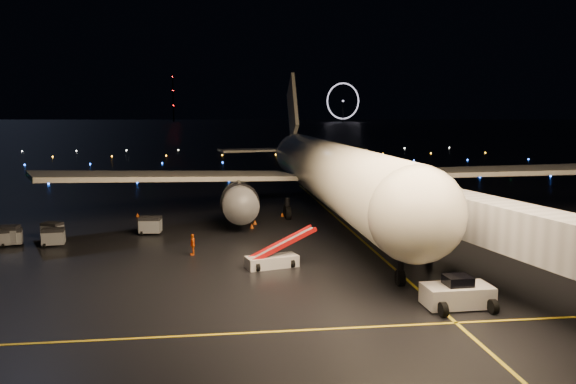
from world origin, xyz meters
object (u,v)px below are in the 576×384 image
Objects in this scene: airliner at (324,138)px; crew_c at (193,244)px; baggage_cart_2 at (53,237)px; pushback_tug at (457,291)px; belt_loader at (272,249)px; baggage_cart_1 at (52,230)px; baggage_cart_3 at (6,236)px; baggage_cart_0 at (150,225)px; baggage_cart_4 at (11,237)px.

airliner reaches higher than crew_c.
airliner reaches higher than baggage_cart_2.
crew_c is at bearing -27.99° from baggage_cart_2.
belt_loader is (-11.04, 10.96, 0.46)m from pushback_tug.
baggage_cart_1 is 4.43m from baggage_cart_3.
baggage_cart_0 is 9.62m from baggage_cart_1.
baggage_cart_4 is at bearing -159.40° from airliner.
pushback_tug reaches higher than baggage_cart_0.
baggage_cart_3 is at bearing 146.70° from pushback_tug.
airliner is at bearing 18.96° from baggage_cart_3.
pushback_tug is at bearing -59.55° from belt_loader.
airliner reaches higher than pushback_tug.
airliner is at bearing 92.21° from pushback_tug.
airliner is at bearing 54.73° from belt_loader.
airliner is 32.51m from baggage_cart_2.
baggage_cart_1 is at bearing 99.88° from baggage_cart_2.
baggage_cart_1 is (-20.92, 13.47, -0.71)m from belt_loader.
crew_c is 0.89× the size of baggage_cart_0.
crew_c reaches higher than baggage_cart_3.
airliner is 33.86× the size of baggage_cart_2.
airliner is at bearing 17.78° from baggage_cart_2.
belt_loader reaches higher than baggage_cart_4.
baggage_cart_1 is at bearing 132.46° from belt_loader.
baggage_cart_4 is at bearing 141.38° from belt_loader.
baggage_cart_0 is (-19.93, -8.92, -8.60)m from airliner.
airliner reaches higher than baggage_cart_1.
baggage_cart_1 is (-14.32, 8.63, -0.16)m from crew_c.
baggage_cart_0 is at bearing 28.73° from baggage_cart_1.
belt_loader is 3.24× the size of baggage_cart_4.
crew_c is 0.96× the size of baggage_cart_2.
baggage_cart_2 is (-19.86, 9.95, -0.66)m from belt_loader.
baggage_cart_2 is at bearing -48.30° from baggage_cart_1.
airliner is 10.87× the size of belt_loader.
baggage_cart_1 is at bearing 37.99° from baggage_cart_3.
pushback_tug reaches higher than crew_c.
crew_c is at bearing -56.67° from baggage_cart_0.
baggage_cart_4 is (-12.53, -3.56, -0.10)m from baggage_cart_0.
baggage_cart_3 is (-3.41, -2.82, 0.15)m from baggage_cart_1.
crew_c reaches higher than baggage_cart_2.
crew_c is at bearing 136.29° from pushback_tug.
baggage_cart_3 is at bearing -159.83° from airliner.
baggage_cart_0 is 1.09× the size of baggage_cart_2.
airliner is 36.12× the size of baggage_cart_1.
baggage_cart_2 is at bearing -155.76° from airliner.
pushback_tug is 2.29× the size of baggage_cart_4.
baggage_cart_2 reaches higher than baggage_cart_4.
baggage_cart_3 is at bearing -115.45° from baggage_cart_1.
airliner is at bearing 7.04° from baggage_cart_4.
airliner is 36.22m from baggage_cart_3.
baggage_cart_0 is at bearing 13.26° from baggage_cart_3.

